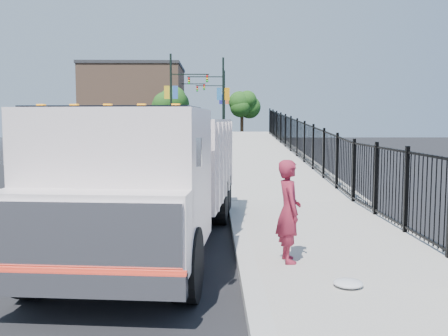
{
  "coord_description": "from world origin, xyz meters",
  "views": [
    {
      "loc": [
        -0.56,
        -10.44,
        2.53
      ],
      "look_at": [
        -0.29,
        2.0,
        1.32
      ],
      "focal_mm": 40.0,
      "sensor_mm": 36.0,
      "label": 1
    }
  ],
  "objects": [
    {
      "name": "ground",
      "position": [
        0.0,
        0.0,
        0.0
      ],
      "size": [
        120.0,
        120.0,
        0.0
      ],
      "primitive_type": "plane",
      "color": "black",
      "rests_on": "ground"
    },
    {
      "name": "sidewalk",
      "position": [
        1.93,
        -2.0,
        0.06
      ],
      "size": [
        3.55,
        12.0,
        0.12
      ],
      "primitive_type": "cube",
      "color": "#9E998E",
      "rests_on": "ground"
    },
    {
      "name": "curb",
      "position": [
        0.0,
        -2.0,
        0.08
      ],
      "size": [
        0.3,
        12.0,
        0.16
      ],
      "primitive_type": "cube",
      "color": "#ADAAA3",
      "rests_on": "ground"
    },
    {
      "name": "ramp",
      "position": [
        2.12,
        16.0,
        0.0
      ],
      "size": [
        3.95,
        24.06,
        3.19
      ],
      "primitive_type": "cube",
      "rotation": [
        0.06,
        0.0,
        0.0
      ],
      "color": "#9E998E",
      "rests_on": "ground"
    },
    {
      "name": "iron_fence",
      "position": [
        3.55,
        12.0,
        0.9
      ],
      "size": [
        0.1,
        28.0,
        1.8
      ],
      "primitive_type": "cube",
      "color": "black",
      "rests_on": "ground"
    },
    {
      "name": "truck",
      "position": [
        -1.75,
        -0.85,
        1.54
      ],
      "size": [
        3.34,
        8.22,
        2.74
      ],
      "rotation": [
        0.0,
        0.0,
        -0.1
      ],
      "color": "black",
      "rests_on": "ground"
    },
    {
      "name": "worker",
      "position": [
        0.71,
        -2.17,
        0.99
      ],
      "size": [
        0.48,
        0.67,
        1.74
      ],
      "primitive_type": "imported",
      "rotation": [
        0.0,
        0.0,
        1.67
      ],
      "color": "maroon",
      "rests_on": "sidewalk"
    },
    {
      "name": "debris",
      "position": [
        1.39,
        -3.48,
        0.17
      ],
      "size": [
        0.43,
        0.43,
        0.11
      ],
      "primitive_type": "ellipsoid",
      "color": "silver",
      "rests_on": "sidewalk"
    },
    {
      "name": "light_pole_0",
      "position": [
        -3.82,
        31.91,
        4.36
      ],
      "size": [
        3.77,
        0.22,
        8.0
      ],
      "color": "black",
      "rests_on": "ground"
    },
    {
      "name": "light_pole_1",
      "position": [
        0.01,
        34.35,
        4.36
      ],
      "size": [
        3.78,
        0.22,
        8.0
      ],
      "color": "black",
      "rests_on": "ground"
    },
    {
      "name": "light_pole_2",
      "position": [
        -4.28,
        43.21,
        4.36
      ],
      "size": [
        3.77,
        0.22,
        8.0
      ],
      "color": "black",
      "rests_on": "ground"
    },
    {
      "name": "light_pole_3",
      "position": [
        0.36,
        46.03,
        4.36
      ],
      "size": [
        3.78,
        0.22,
        8.0
      ],
      "color": "black",
      "rests_on": "ground"
    },
    {
      "name": "tree_0",
      "position": [
        -4.18,
        35.09,
        3.95
      ],
      "size": [
        2.72,
        2.72,
        5.36
      ],
      "color": "#382314",
      "rests_on": "ground"
    },
    {
      "name": "tree_1",
      "position": [
        2.42,
        41.83,
        3.91
      ],
      "size": [
        2.21,
        2.21,
        5.11
      ],
      "color": "#382314",
      "rests_on": "ground"
    },
    {
      "name": "tree_2",
      "position": [
        -4.9,
        46.11,
        3.97
      ],
      "size": [
        3.28,
        3.28,
        5.64
      ],
      "color": "#382314",
      "rests_on": "ground"
    },
    {
      "name": "building",
      "position": [
        -9.0,
        44.0,
        4.0
      ],
      "size": [
        10.0,
        10.0,
        8.0
      ],
      "primitive_type": "cube",
      "color": "#8C664C",
      "rests_on": "ground"
    }
  ]
}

